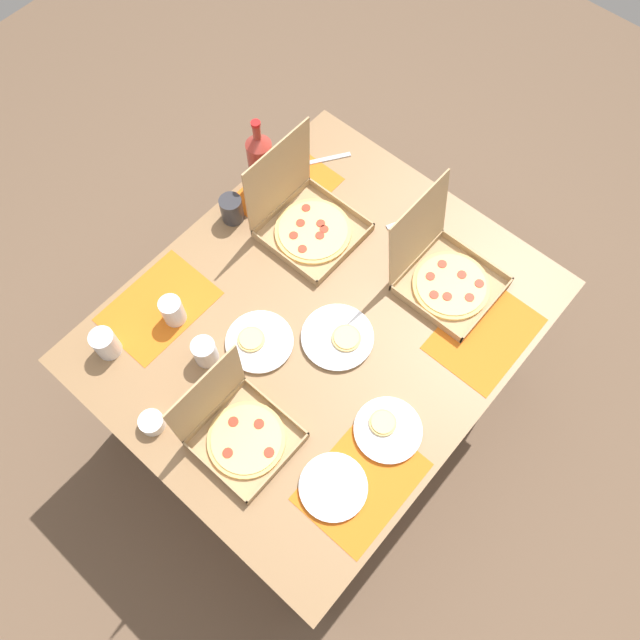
{
  "coord_description": "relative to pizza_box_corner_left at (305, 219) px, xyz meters",
  "views": [
    {
      "loc": [
        -0.66,
        -0.58,
        2.62
      ],
      "look_at": [
        0.0,
        0.0,
        0.76
      ],
      "focal_mm": 35.02,
      "sensor_mm": 36.0,
      "label": 1
    }
  ],
  "objects": [
    {
      "name": "knife_by_near_left",
      "position": [
        0.27,
        0.15,
        -0.05
      ],
      "size": [
        0.18,
        0.13,
        0.0
      ],
      "primitive_type": "cube",
      "rotation": [
        0.0,
        0.0,
        5.69
      ],
      "color": "#B7B7BC",
      "rests_on": "dining_table"
    },
    {
      "name": "plate_far_right",
      "position": [
        -0.25,
        -0.37,
        -0.04
      ],
      "size": [
        0.24,
        0.24,
        0.03
      ],
      "color": "white",
      "rests_on": "dining_table"
    },
    {
      "name": "placemat_far_right",
      "position": [
        0.08,
        0.16,
        -0.05
      ],
      "size": [
        0.36,
        0.26,
        0.0
      ],
      "primitive_type": "cube",
      "color": "orange",
      "rests_on": "dining_table"
    },
    {
      "name": "pizza_box_center",
      "position": [
        0.14,
        -0.49,
        -0.0
      ],
      "size": [
        0.3,
        0.34,
        0.33
      ],
      "color": "tan",
      "rests_on": "dining_table"
    },
    {
      "name": "cup_dark",
      "position": [
        -0.77,
        0.16,
        -0.0
      ],
      "size": [
        0.08,
        0.08,
        0.1
      ],
      "primitive_type": "cylinder",
      "color": "silver",
      "rests_on": "dining_table"
    },
    {
      "name": "soda_bottle",
      "position": [
        0.04,
        0.24,
        0.08
      ],
      "size": [
        0.09,
        0.09,
        0.32
      ],
      "color": "#B2382D",
      "rests_on": "dining_table"
    },
    {
      "name": "cup_clear_right",
      "position": [
        -0.55,
        0.09,
        0.0
      ],
      "size": [
        0.07,
        0.07,
        0.11
      ],
      "primitive_type": "cylinder",
      "color": "silver",
      "rests_on": "dining_table"
    },
    {
      "name": "condiment_bowl",
      "position": [
        -0.84,
        -0.13,
        -0.03
      ],
      "size": [
        0.08,
        0.08,
        0.04
      ],
      "primitive_type": "cylinder",
      "color": "white",
      "rests_on": "dining_table"
    },
    {
      "name": "pizza_box_edge_far",
      "position": [
        -0.69,
        -0.35,
        -0.0
      ],
      "size": [
        0.27,
        0.27,
        0.31
      ],
      "color": "tan",
      "rests_on": "dining_table"
    },
    {
      "name": "dining_table",
      "position": [
        -0.24,
        -0.28,
        -0.15
      ],
      "size": [
        1.4,
        1.18,
        0.76
      ],
      "color": "#3F3328",
      "rests_on": "ground_plane"
    },
    {
      "name": "placemat_near_left",
      "position": [
        -0.56,
        -0.72,
        -0.05
      ],
      "size": [
        0.36,
        0.26,
        0.0
      ],
      "primitive_type": "cube",
      "color": "orange",
      "rests_on": "dining_table"
    },
    {
      "name": "cup_clear_left",
      "position": [
        -0.58,
        -0.09,
        -0.0
      ],
      "size": [
        0.08,
        0.08,
        0.1
      ],
      "primitive_type": "cylinder",
      "color": "silver",
      "rests_on": "dining_table"
    },
    {
      "name": "knife_by_far_left",
      "position": [
        0.28,
        -0.27,
        -0.05
      ],
      "size": [
        0.2,
        0.11,
        0.0
      ],
      "primitive_type": "cube",
      "rotation": [
        0.0,
        0.0,
        2.68
      ],
      "color": "#B7B7BC",
      "rests_on": "dining_table"
    },
    {
      "name": "cup_red",
      "position": [
        -0.14,
        0.22,
        -0.0
      ],
      "size": [
        0.08,
        0.08,
        0.1
      ],
      "primitive_type": "cylinder",
      "color": "#333338",
      "rests_on": "dining_table"
    },
    {
      "name": "ground_plane",
      "position": [
        -0.24,
        -0.28,
        -0.81
      ],
      "size": [
        6.0,
        6.0,
        0.0
      ],
      "primitive_type": "plane",
      "color": "brown"
    },
    {
      "name": "placemat_far_left",
      "position": [
        -0.56,
        0.16,
        -0.05
      ],
      "size": [
        0.36,
        0.26,
        0.0
      ],
      "primitive_type": "cube",
      "color": "orange",
      "rests_on": "dining_table"
    },
    {
      "name": "plate_near_left",
      "position": [
        -0.62,
        -0.66,
        -0.04
      ],
      "size": [
        0.2,
        0.2,
        0.02
      ],
      "color": "white",
      "rests_on": "dining_table"
    },
    {
      "name": "plate_far_left",
      "position": [
        -0.39,
        -0.68,
        -0.04
      ],
      "size": [
        0.21,
        0.21,
        0.03
      ],
      "color": "white",
      "rests_on": "dining_table"
    },
    {
      "name": "placemat_near_right",
      "position": [
        0.08,
        -0.72,
        -0.05
      ],
      "size": [
        0.36,
        0.26,
        0.0
      ],
      "primitive_type": "cube",
      "color": "orange",
      "rests_on": "dining_table"
    },
    {
      "name": "plate_near_right",
      "position": [
        -0.43,
        -0.18,
        -0.04
      ],
      "size": [
        0.22,
        0.22,
        0.03
      ],
      "color": "white",
      "rests_on": "dining_table"
    },
    {
      "name": "pizza_box_corner_left",
      "position": [
        0.0,
        0.0,
        0.0
      ],
      "size": [
        0.31,
        0.31,
        0.34
      ],
      "color": "tan",
      "rests_on": "dining_table"
    }
  ]
}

